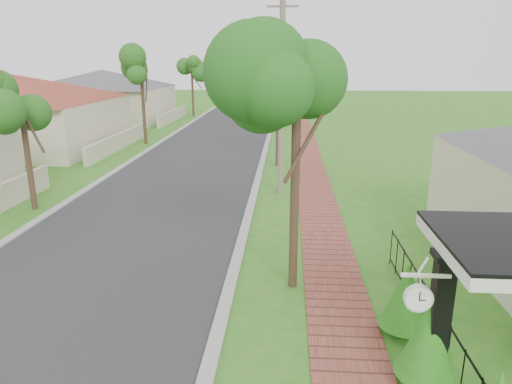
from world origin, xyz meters
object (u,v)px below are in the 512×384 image
(parked_car_red, at_px, (254,115))
(utility_pole, at_px, (281,99))
(station_clock, at_px, (419,296))
(near_tree, at_px, (297,87))
(porch_post, at_px, (438,330))
(parked_car_white, at_px, (270,114))

(parked_car_red, distance_m, utility_pole, 22.43)
(utility_pole, relative_size, station_clock, 10.47)
(station_clock, bearing_deg, near_tree, 115.31)
(porch_post, relative_size, station_clock, 3.39)
(utility_pole, height_order, station_clock, utility_pole)
(station_clock, bearing_deg, parked_car_white, 95.86)
(parked_car_red, xyz_separation_m, near_tree, (3.20, -30.23, 4.09))
(porch_post, distance_m, utility_pole, 12.39)
(porch_post, distance_m, station_clock, 1.05)
(porch_post, bearing_deg, near_tree, 123.69)
(parked_car_white, height_order, near_tree, near_tree)
(parked_car_red, relative_size, station_clock, 6.11)
(parked_car_red, height_order, near_tree, near_tree)
(parked_car_white, bearing_deg, parked_car_red, -122.07)
(near_tree, height_order, utility_pole, utility_pole)
(parked_car_red, xyz_separation_m, station_clock, (5.06, -34.16, 1.18))
(parked_car_white, height_order, station_clock, station_clock)
(porch_post, xyz_separation_m, parked_car_red, (-5.55, 33.76, -0.35))
(porch_post, distance_m, near_tree, 5.65)
(parked_car_red, distance_m, parked_car_white, 2.03)
(porch_post, height_order, near_tree, near_tree)
(near_tree, bearing_deg, parked_car_red, 96.04)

